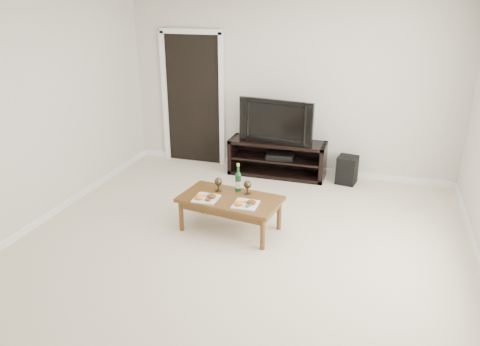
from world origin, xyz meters
name	(u,v)px	position (x,y,z in m)	size (l,w,h in m)	color
floor	(233,258)	(0.00, 0.00, 0.00)	(5.50, 5.50, 0.00)	beige
back_wall	(289,88)	(0.00, 2.77, 1.30)	(5.00, 0.04, 2.60)	beige
doorway	(193,100)	(-1.55, 2.73, 1.02)	(0.90, 0.02, 2.05)	black
media_console	(277,158)	(-0.10, 2.50, 0.28)	(1.46, 0.45, 0.55)	black
television	(278,120)	(-0.10, 2.50, 0.88)	(1.14, 0.15, 0.65)	black
av_receiver	(280,156)	(-0.05, 2.48, 0.33)	(0.40, 0.30, 0.08)	black
subwoofer	(347,170)	(0.96, 2.49, 0.21)	(0.28, 0.28, 0.41)	black
coffee_table	(230,214)	(-0.22, 0.59, 0.21)	(1.16, 0.63, 0.42)	brown
plate_left	(206,197)	(-0.47, 0.47, 0.45)	(0.27, 0.27, 0.07)	white
plate_right	(246,203)	(0.01, 0.45, 0.45)	(0.27, 0.27, 0.07)	white
wine_bottle	(238,177)	(-0.19, 0.81, 0.59)	(0.07, 0.07, 0.35)	#0F3919
goblet_left	(218,184)	(-0.42, 0.74, 0.51)	(0.09, 0.09, 0.17)	#392D1F
goblet_right	(247,187)	(-0.06, 0.75, 0.51)	(0.09, 0.09, 0.17)	#392D1F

